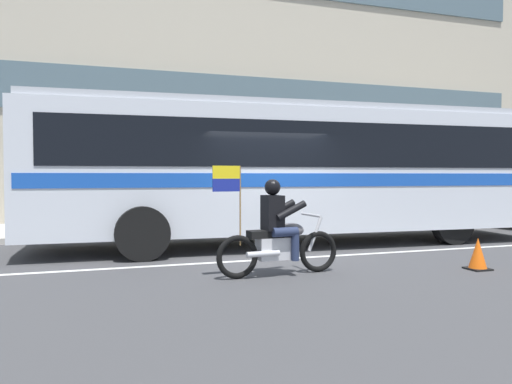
# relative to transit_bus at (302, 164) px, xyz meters

# --- Properties ---
(ground_plane) EXTENTS (60.00, 60.00, 0.00)m
(ground_plane) POSITION_rel_transit_bus_xyz_m (-1.24, -1.19, -1.88)
(ground_plane) COLOR #3D3D3F
(sidewalk_curb) EXTENTS (28.00, 3.80, 0.15)m
(sidewalk_curb) POSITION_rel_transit_bus_xyz_m (-1.24, 3.91, -1.81)
(sidewalk_curb) COLOR #B7B2A8
(sidewalk_curb) RESTS_ON ground_plane
(lane_center_stripe) EXTENTS (26.60, 0.14, 0.01)m
(lane_center_stripe) POSITION_rel_transit_bus_xyz_m (-1.24, -1.79, -1.88)
(lane_center_stripe) COLOR silver
(lane_center_stripe) RESTS_ON ground_plane
(office_building_facade) EXTENTS (28.00, 0.89, 12.53)m
(office_building_facade) POSITION_rel_transit_bus_xyz_m (-1.24, 6.20, 4.39)
(office_building_facade) COLOR #B2A893
(office_building_facade) RESTS_ON ground_plane
(transit_bus) EXTENTS (12.34, 3.11, 3.22)m
(transit_bus) POSITION_rel_transit_bus_xyz_m (0.00, 0.00, 0.00)
(transit_bus) COLOR silver
(transit_bus) RESTS_ON ground_plane
(motorcycle_with_rider) EXTENTS (2.19, 0.64, 1.78)m
(motorcycle_with_rider) POSITION_rel_transit_bus_xyz_m (-1.82, -3.22, -1.22)
(motorcycle_with_rider) COLOR black
(motorcycle_with_rider) RESTS_ON ground_plane
(traffic_cone) EXTENTS (0.36, 0.36, 0.55)m
(traffic_cone) POSITION_rel_transit_bus_xyz_m (1.63, -3.85, -1.63)
(traffic_cone) COLOR #EA590F
(traffic_cone) RESTS_ON ground_plane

